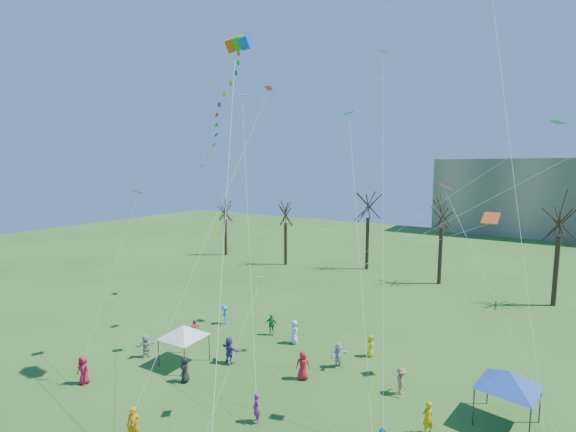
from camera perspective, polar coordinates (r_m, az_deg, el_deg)
The scene contains 6 objects.
bare_tree_row at distance 48.08m, azimuth 25.46°, elevation -1.03°, with size 69.08×9.66×10.96m.
big_box_kite at distance 23.75m, azimuth -9.03°, elevation 14.40°, with size 3.87×5.46×21.04m.
canopy_tent_white at distance 29.17m, azimuth -14.62°, elevation -15.54°, with size 3.65×3.65×2.74m.
canopy_tent_blue at distance 25.10m, azimuth 28.90°, elevation -19.65°, with size 3.86×3.86×2.94m.
festival_crowd at distance 25.52m, azimuth 0.37°, elevation -22.40°, with size 26.37×15.63×1.85m.
small_kites_aloft at distance 25.59m, azimuth 8.74°, elevation 8.76°, with size 30.09×18.75×32.70m.
Camera 1 is at (11.02, -11.42, 13.37)m, focal length 25.00 mm.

